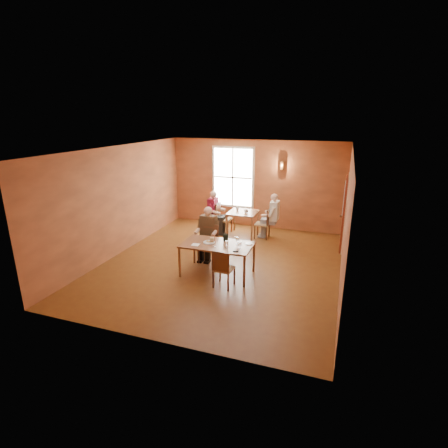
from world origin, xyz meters
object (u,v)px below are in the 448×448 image
(chair_diner_main, at_px, (208,244))
(main_table, at_px, (217,259))
(chair_diner_white, at_px, (262,223))
(second_table, at_px, (243,224))
(diner_maroon, at_px, (223,213))
(diner_white, at_px, (263,217))
(chair_diner_maroon, at_px, (224,219))
(diner_main, at_px, (208,237))
(chair_empty, at_px, (224,268))

(chair_diner_main, bearing_deg, main_table, 127.57)
(chair_diner_white, bearing_deg, second_table, 90.00)
(diner_maroon, bearing_deg, diner_white, 90.00)
(chair_diner_white, relative_size, chair_diner_maroon, 0.95)
(diner_main, bearing_deg, chair_diner_white, -111.37)
(chair_diner_main, relative_size, diner_maroon, 0.72)
(chair_diner_main, xyz_separation_m, diner_main, (0.00, -0.03, 0.20))
(diner_white, distance_m, diner_maroon, 1.36)
(second_table, bearing_deg, chair_empty, -80.63)
(second_table, height_order, chair_diner_maroon, chair_diner_maroon)
(chair_diner_main, xyz_separation_m, chair_empty, (0.86, -1.20, -0.04))
(diner_maroon, bearing_deg, chair_diner_white, 90.00)
(diner_main, xyz_separation_m, chair_diner_white, (0.93, 2.37, -0.22))
(chair_diner_main, height_order, chair_diner_white, chair_diner_main)
(chair_empty, distance_m, second_table, 3.60)
(diner_white, distance_m, chair_diner_maroon, 1.34)
(second_table, height_order, diner_white, diner_white)
(chair_diner_main, relative_size, diner_white, 0.71)
(second_table, distance_m, chair_diner_maroon, 0.66)
(chair_empty, relative_size, second_table, 1.01)
(chair_diner_main, bearing_deg, chair_diner_maroon, -81.01)
(main_table, xyz_separation_m, diner_white, (0.46, 2.99, 0.30))
(diner_main, xyz_separation_m, diner_maroon, (-0.40, 2.37, -0.01))
(diner_maroon, bearing_deg, chair_empty, 19.63)
(chair_diner_white, distance_m, diner_white, 0.22)
(chair_diner_white, height_order, diner_maroon, diner_maroon)
(second_table, xyz_separation_m, diner_white, (0.68, 0.00, 0.30))
(chair_empty, bearing_deg, chair_diner_maroon, 113.95)
(chair_diner_main, distance_m, diner_white, 2.54)
(second_table, xyz_separation_m, chair_diner_maroon, (-0.65, 0.00, 0.11))
(chair_diner_main, height_order, chair_diner_maroon, chair_diner_maroon)
(second_table, bearing_deg, diner_white, 0.00)
(main_table, distance_m, chair_diner_maroon, 3.12)
(chair_empty, relative_size, diner_maroon, 0.66)
(chair_empty, bearing_deg, diner_main, 131.14)
(chair_diner_main, relative_size, chair_diner_white, 1.03)
(main_table, bearing_deg, diner_main, 128.88)
(chair_diner_white, xyz_separation_m, diner_white, (0.03, 0.00, 0.22))
(second_table, height_order, diner_maroon, diner_maroon)
(chair_diner_white, bearing_deg, diner_white, -90.00)
(chair_diner_white, bearing_deg, chair_diner_main, 158.39)
(chair_diner_main, height_order, second_table, chair_diner_main)
(chair_diner_maroon, bearing_deg, diner_main, 8.88)
(main_table, xyz_separation_m, chair_diner_maroon, (-0.87, 2.99, 0.11))
(diner_main, xyz_separation_m, diner_white, (0.96, 2.37, 0.00))
(chair_diner_white, relative_size, diner_maroon, 0.70)
(chair_diner_maroon, bearing_deg, second_table, 90.00)
(main_table, relative_size, chair_empty, 1.86)
(second_table, bearing_deg, diner_maroon, 180.00)
(chair_diner_main, relative_size, second_table, 1.10)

